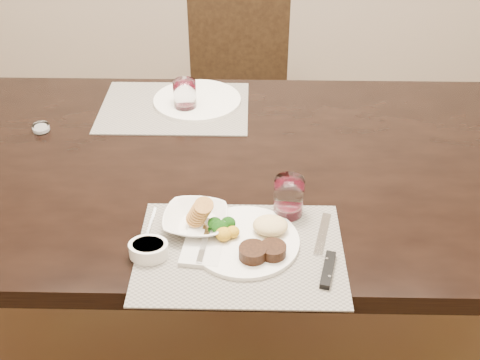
{
  "coord_description": "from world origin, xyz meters",
  "views": [
    {
      "loc": [
        0.06,
        -1.37,
        1.66
      ],
      "look_at": [
        0.03,
        -0.19,
        0.82
      ],
      "focal_mm": 45.0,
      "sensor_mm": 36.0,
      "label": 1
    }
  ],
  "objects_px": {
    "steak_knife": "(326,261)",
    "cracker_bowl": "(196,220)",
    "dinner_plate": "(250,239)",
    "chair_far": "(238,87)",
    "wine_glass_near": "(289,199)",
    "far_plate": "(197,100)"
  },
  "relations": [
    {
      "from": "cracker_bowl",
      "to": "far_plate",
      "type": "bearing_deg",
      "value": 94.23
    },
    {
      "from": "chair_far",
      "to": "steak_knife",
      "type": "xyz_separation_m",
      "value": [
        0.22,
        -1.34,
        0.26
      ]
    },
    {
      "from": "steak_knife",
      "to": "far_plate",
      "type": "relative_size",
      "value": 0.92
    },
    {
      "from": "cracker_bowl",
      "to": "wine_glass_near",
      "type": "xyz_separation_m",
      "value": [
        0.22,
        0.06,
        0.02
      ]
    },
    {
      "from": "dinner_plate",
      "to": "cracker_bowl",
      "type": "height_order",
      "value": "cracker_bowl"
    },
    {
      "from": "far_plate",
      "to": "dinner_plate",
      "type": "bearing_deg",
      "value": -75.61
    },
    {
      "from": "far_plate",
      "to": "steak_knife",
      "type": "bearing_deg",
      "value": -65.13
    },
    {
      "from": "dinner_plate",
      "to": "wine_glass_near",
      "type": "bearing_deg",
      "value": 32.32
    },
    {
      "from": "cracker_bowl",
      "to": "wine_glass_near",
      "type": "bearing_deg",
      "value": 14.42
    },
    {
      "from": "dinner_plate",
      "to": "wine_glass_near",
      "type": "relative_size",
      "value": 2.52
    },
    {
      "from": "steak_knife",
      "to": "cracker_bowl",
      "type": "distance_m",
      "value": 0.32
    },
    {
      "from": "chair_far",
      "to": "wine_glass_near",
      "type": "relative_size",
      "value": 9.23
    },
    {
      "from": "dinner_plate",
      "to": "wine_glass_near",
      "type": "height_order",
      "value": "wine_glass_near"
    },
    {
      "from": "dinner_plate",
      "to": "steak_knife",
      "type": "xyz_separation_m",
      "value": [
        0.17,
        -0.06,
        -0.01
      ]
    },
    {
      "from": "chair_far",
      "to": "cracker_bowl",
      "type": "relative_size",
      "value": 5.51
    },
    {
      "from": "steak_knife",
      "to": "far_plate",
      "type": "xyz_separation_m",
      "value": [
        -0.34,
        0.73,
        0.0
      ]
    },
    {
      "from": "far_plate",
      "to": "wine_glass_near",
      "type": "bearing_deg",
      "value": -64.88
    },
    {
      "from": "far_plate",
      "to": "cracker_bowl",
      "type": "bearing_deg",
      "value": -85.77
    },
    {
      "from": "dinner_plate",
      "to": "steak_knife",
      "type": "relative_size",
      "value": 0.97
    },
    {
      "from": "steak_knife",
      "to": "far_plate",
      "type": "bearing_deg",
      "value": 128.16
    },
    {
      "from": "cracker_bowl",
      "to": "dinner_plate",
      "type": "bearing_deg",
      "value": -24.46
    },
    {
      "from": "steak_knife",
      "to": "wine_glass_near",
      "type": "xyz_separation_m",
      "value": [
        -0.08,
        0.17,
        0.04
      ]
    }
  ]
}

